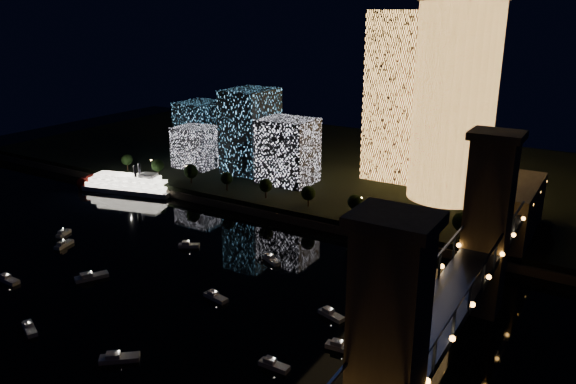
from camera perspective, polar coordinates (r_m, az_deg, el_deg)
name	(u,v)px	position (r m, az deg, el deg)	size (l,w,h in m)	color
ground	(176,326)	(153.47, -11.29, -13.25)	(520.00, 520.00, 0.00)	black
far_bank	(398,173)	(281.14, 11.07, 1.89)	(420.00, 160.00, 5.00)	black
seawall	(323,224)	(213.44, 3.60, -3.27)	(420.00, 6.00, 3.00)	#6B5E4C
tower_cylindrical	(454,101)	(233.01, 16.53, 8.84)	(34.00, 34.00, 79.16)	#FFAE51
tower_rectangular	(397,97)	(259.20, 11.04, 9.50)	(23.28, 23.28, 74.06)	#FFAE51
midrise_blocks	(239,137)	(272.64, -5.04, 5.59)	(86.25, 39.32, 39.08)	silver
truss_bridge	(429,337)	(119.46, 14.10, -14.12)	(13.00, 266.00, 50.00)	#17234B
riverboat	(124,184)	(265.56, -16.29, 0.78)	(47.01, 20.14, 13.91)	silver
motorboats	(181,292)	(168.14, -10.78, -9.96)	(134.97, 73.36, 2.78)	silver
esplanade_trees	(280,188)	(226.36, -0.86, 0.42)	(166.17, 6.94, 8.97)	black
street_lamps	(266,184)	(237.15, -2.27, 0.86)	(132.70, 0.70, 5.65)	black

